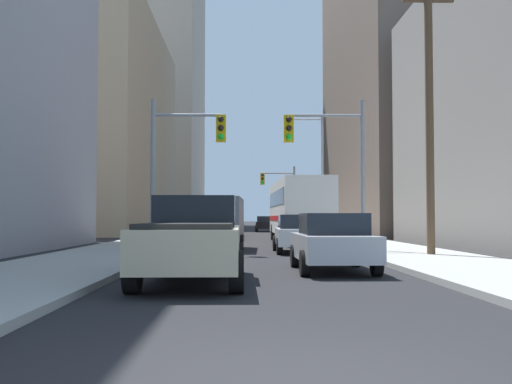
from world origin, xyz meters
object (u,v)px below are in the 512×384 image
(sedan_green, at_px, (225,227))
(sedan_white, at_px, (299,233))
(sedan_silver, at_px, (332,242))
(city_bus, at_px, (298,208))
(sedan_black, at_px, (265,224))
(sedan_red, at_px, (228,226))
(traffic_signal_far_right, at_px, (280,188))
(cargo_van_grey, at_px, (219,220))
(traffic_signal_near_left, at_px, (184,151))
(pickup_truck_beige, at_px, (193,240))
(traffic_signal_near_right, at_px, (329,151))

(sedan_green, bearing_deg, sedan_white, -77.15)
(sedan_green, bearing_deg, sedan_silver, -81.51)
(city_bus, relative_size, sedan_black, 2.71)
(sedan_red, distance_m, traffic_signal_far_right, 10.65)
(cargo_van_grey, relative_size, sedan_green, 1.24)
(traffic_signal_near_left, xyz_separation_m, traffic_signal_far_right, (5.66, 30.44, 0.01))
(cargo_van_grey, xyz_separation_m, sedan_white, (3.30, -2.16, -0.52))
(sedan_green, height_order, sedan_red, same)
(pickup_truck_beige, height_order, traffic_signal_near_left, traffic_signal_near_left)
(cargo_van_grey, relative_size, traffic_signal_near_right, 0.88)
(traffic_signal_near_right, bearing_deg, pickup_truck_beige, -113.87)
(pickup_truck_beige, relative_size, sedan_white, 1.27)
(city_bus, relative_size, traffic_signal_near_right, 1.92)
(sedan_white, relative_size, traffic_signal_near_left, 0.71)
(city_bus, relative_size, sedan_silver, 2.73)
(cargo_van_grey, relative_size, traffic_signal_far_right, 0.88)
(traffic_signal_near_left, bearing_deg, traffic_signal_near_right, 0.00)
(pickup_truck_beige, bearing_deg, sedan_black, 85.75)
(traffic_signal_near_right, relative_size, traffic_signal_far_right, 1.00)
(sedan_white, distance_m, sedan_black, 34.28)
(sedan_red, bearing_deg, cargo_van_grey, -90.04)
(pickup_truck_beige, height_order, traffic_signal_near_right, traffic_signal_near_right)
(sedan_white, distance_m, traffic_signal_near_right, 3.51)
(sedan_red, bearing_deg, traffic_signal_far_right, 64.23)
(city_bus, bearing_deg, sedan_white, -95.31)
(cargo_van_grey, xyz_separation_m, sedan_red, (0.01, 18.37, -0.52))
(city_bus, distance_m, traffic_signal_far_right, 20.32)
(city_bus, bearing_deg, pickup_truck_beige, -101.77)
(pickup_truck_beige, distance_m, sedan_red, 31.39)
(pickup_truck_beige, relative_size, cargo_van_grey, 1.02)
(city_bus, distance_m, cargo_van_grey, 8.43)
(city_bus, distance_m, sedan_red, 11.89)
(sedan_white, height_order, traffic_signal_far_right, traffic_signal_far_right)
(cargo_van_grey, bearing_deg, sedan_white, -33.30)
(sedan_red, xyz_separation_m, traffic_signal_far_right, (4.41, 9.14, 3.24))
(city_bus, distance_m, traffic_signal_near_right, 10.44)
(sedan_green, distance_m, traffic_signal_near_left, 15.80)
(sedan_silver, bearing_deg, traffic_signal_near_left, 121.58)
(pickup_truck_beige, distance_m, sedan_green, 25.51)
(pickup_truck_beige, height_order, sedan_red, pickup_truck_beige)
(sedan_silver, xyz_separation_m, traffic_signal_near_left, (-4.62, 7.51, 3.23))
(pickup_truck_beige, height_order, sedan_white, pickup_truck_beige)
(cargo_van_grey, relative_size, traffic_signal_near_left, 0.88)
(city_bus, distance_m, sedan_silver, 17.79)
(city_bus, relative_size, traffic_signal_near_left, 1.92)
(traffic_signal_near_right, bearing_deg, city_bus, 91.30)
(pickup_truck_beige, xyz_separation_m, cargo_van_grey, (0.06, 13.02, 0.35))
(cargo_van_grey, distance_m, traffic_signal_near_left, 4.18)
(traffic_signal_near_left, distance_m, traffic_signal_near_right, 5.65)
(sedan_silver, xyz_separation_m, sedan_green, (-3.42, 22.93, 0.00))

